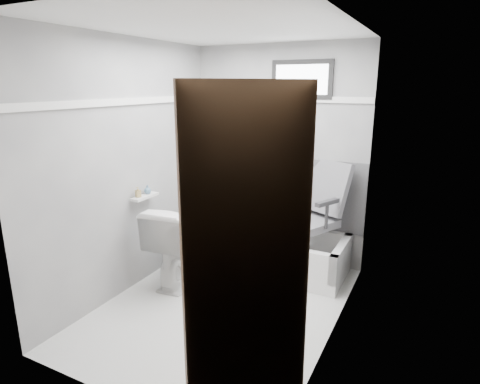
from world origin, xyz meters
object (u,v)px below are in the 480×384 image
Objects in this scene: door at (269,295)px; toilet at (181,243)px; bathtub at (276,251)px; soap_bottle_a at (138,192)px; soap_bottle_b at (148,189)px; office_chair at (306,214)px.

toilet is at bearing 136.29° from door.
soap_bottle_a reaches higher than bathtub.
soap_bottle_a is at bearing -90.00° from soap_bottle_b.
door reaches higher than toilet.
toilet is at bearing -120.82° from office_chair.
soap_bottle_b reaches higher than toilet.
door is (1.60, -1.53, 0.59)m from toilet.
soap_bottle_b is (0.00, 0.14, -0.01)m from soap_bottle_a.
bathtub is at bearing -148.13° from office_chair.
office_chair is (0.31, 0.03, 0.46)m from bathtub.
bathtub is 16.70× the size of soap_bottle_b.
door is 19.66× the size of soap_bottle_a.
soap_bottle_b is at bearing 9.94° from toilet.
bathtub is 0.55m from office_chair.
soap_bottle_b is (-0.32, -0.09, 0.55)m from toilet.
office_chair is 12.18× the size of soap_bottle_b.
soap_bottle_a is at bearing 30.00° from toilet.
bathtub is 0.75× the size of door.
office_chair reaches higher than bathtub.
bathtub is 1.53m from soap_bottle_b.
door is 2.40m from soap_bottle_b.
toilet is 0.68m from soap_bottle_a.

